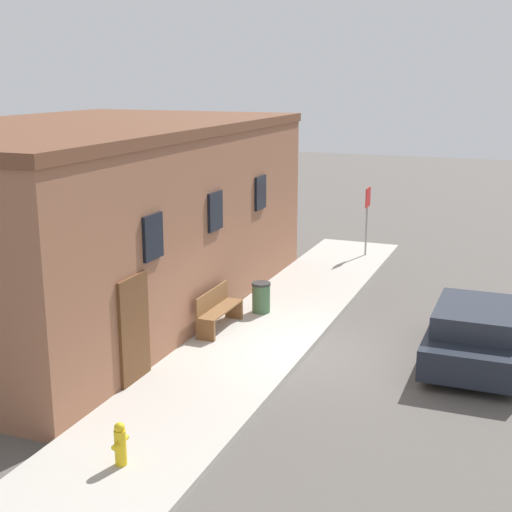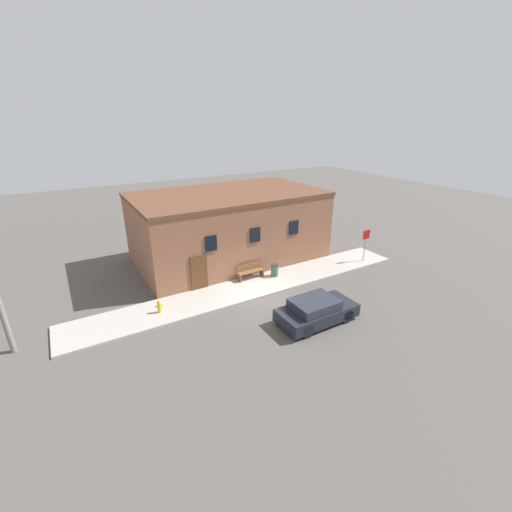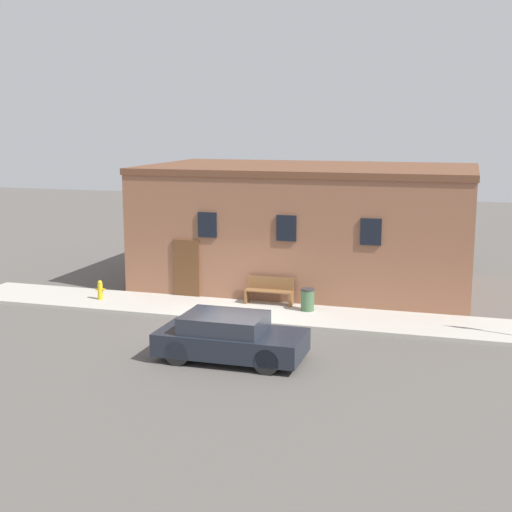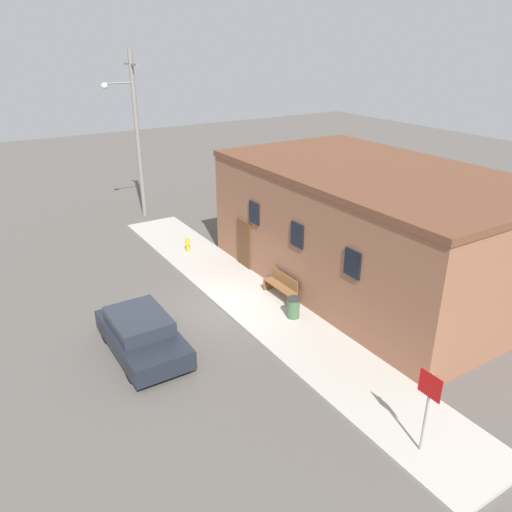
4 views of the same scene
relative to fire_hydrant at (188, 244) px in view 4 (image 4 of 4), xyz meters
The scene contains 9 objects.
ground_plane 5.66m from the fire_hydrant, 12.65° to the right, with size 80.00×80.00×0.00m, color #56514C.
sidewalk 5.52m from the fire_hydrant, ahead, with size 20.89×2.66×0.12m.
brick_building 8.45m from the fire_hydrant, 37.67° to the left, with size 12.57×7.35×4.73m.
fire_hydrant is the anchor object (origin of this frame).
stop_sign 14.23m from the fire_hydrant, ahead, with size 0.62×0.06×2.22m.
bench 6.10m from the fire_hydrant, 10.57° to the left, with size 1.68×0.44×0.93m.
trash_bin 7.50m from the fire_hydrant, ahead, with size 0.47×0.47×0.76m.
utility_pole 7.60m from the fire_hydrant, behind, with size 1.80×1.74×8.75m.
parked_car 7.94m from the fire_hydrant, 35.46° to the right, with size 3.99×1.88×1.26m.
Camera 4 is at (14.33, -7.47, 9.24)m, focal length 35.00 mm.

